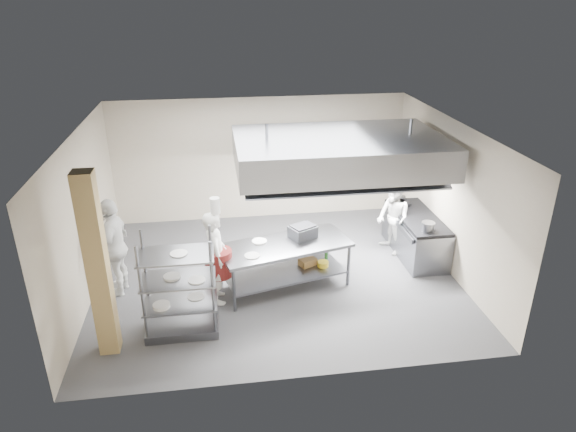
{
  "coord_description": "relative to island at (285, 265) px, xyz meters",
  "views": [
    {
      "loc": [
        -1.07,
        -8.89,
        5.28
      ],
      "look_at": [
        0.27,
        0.2,
        1.2
      ],
      "focal_mm": 32.0,
      "sensor_mm": 36.0,
      "label": 1
    }
  ],
  "objects": [
    {
      "name": "wall_shelf",
      "position": [
        1.69,
        3.26,
        1.04
      ],
      "size": [
        1.5,
        0.28,
        0.04
      ],
      "primitive_type": "cube",
      "color": "gray",
      "rests_on": "wall_back"
    },
    {
      "name": "wall_back",
      "position": [
        -0.11,
        3.42,
        1.04
      ],
      "size": [
        7.0,
        0.0,
        7.0
      ],
      "primitive_type": "plane",
      "rotation": [
        1.57,
        0.0,
        0.0
      ],
      "color": "tan",
      "rests_on": "ground"
    },
    {
      "name": "wall_right",
      "position": [
        3.39,
        0.42,
        1.04
      ],
      "size": [
        0.0,
        6.0,
        6.0
      ],
      "primitive_type": "plane",
      "rotation": [
        1.57,
        0.0,
        -1.57
      ],
      "color": "tan",
      "rests_on": "ground"
    },
    {
      "name": "stockpot",
      "position": [
        2.88,
        0.19,
        0.53
      ],
      "size": [
        0.26,
        0.26,
        0.18
      ],
      "primitive_type": "cylinder",
      "color": "gray",
      "rests_on": "range_top"
    },
    {
      "name": "wicker_basket",
      "position": [
        0.48,
        0.19,
        -0.06
      ],
      "size": [
        0.39,
        0.34,
        0.14
      ],
      "primitive_type": "cube",
      "rotation": [
        0.0,
        0.0,
        0.45
      ],
      "color": "brown",
      "rests_on": "island_undershelf"
    },
    {
      "name": "island_undershelf",
      "position": [
        0.0,
        0.0,
        -0.16
      ],
      "size": [
        2.42,
        1.47,
        0.04
      ],
      "primitive_type": "cube",
      "rotation": [
        0.0,
        0.0,
        0.26
      ],
      "color": "slate",
      "rests_on": "island"
    },
    {
      "name": "island_worktop",
      "position": [
        0.0,
        0.0,
        0.42
      ],
      "size": [
        2.63,
        1.61,
        0.06
      ],
      "primitive_type": "cube",
      "rotation": [
        0.0,
        0.0,
        0.26
      ],
      "color": "gray",
      "rests_on": "island"
    },
    {
      "name": "chef_plating",
      "position": [
        -3.11,
        0.29,
        0.49
      ],
      "size": [
        0.63,
        1.17,
        1.89
      ],
      "primitive_type": "imported",
      "rotation": [
        0.0,
        0.0,
        -1.73
      ],
      "color": "white",
      "rests_on": "floor"
    },
    {
      "name": "griddle",
      "position": [
        0.38,
        0.23,
        0.57
      ],
      "size": [
        0.59,
        0.54,
        0.23
      ],
      "primitive_type": "cube",
      "rotation": [
        0.0,
        0.0,
        0.48
      ],
      "color": "slate",
      "rests_on": "island_worktop"
    },
    {
      "name": "exhaust_hood",
      "position": [
        1.19,
        0.82,
        1.94
      ],
      "size": [
        4.0,
        2.5,
        0.6
      ],
      "primitive_type": "cube",
      "color": "gray",
      "rests_on": "ceiling"
    },
    {
      "name": "ceiling",
      "position": [
        -0.11,
        0.42,
        2.54
      ],
      "size": [
        7.0,
        7.0,
        0.0
      ],
      "primitive_type": "plane",
      "rotation": [
        3.14,
        0.0,
        0.0
      ],
      "color": "silver",
      "rests_on": "wall_back"
    },
    {
      "name": "hood_strip_a",
      "position": [
        0.29,
        0.82,
        1.62
      ],
      "size": [
        1.6,
        0.12,
        0.04
      ],
      "primitive_type": "cube",
      "color": "white",
      "rests_on": "exhaust_hood"
    },
    {
      "name": "floor",
      "position": [
        -0.11,
        0.42,
        -0.46
      ],
      "size": [
        7.0,
        7.0,
        0.0
      ],
      "primitive_type": "plane",
      "color": "#28282A",
      "rests_on": "ground"
    },
    {
      "name": "chef_line",
      "position": [
        2.49,
        1.07,
        0.34
      ],
      "size": [
        0.74,
        0.87,
        1.6
      ],
      "primitive_type": "imported",
      "rotation": [
        0.0,
        0.0,
        -1.38
      ],
      "color": "white",
      "rests_on": "floor"
    },
    {
      "name": "wall_left",
      "position": [
        -3.61,
        0.42,
        1.04
      ],
      "size": [
        0.0,
        6.0,
        6.0
      ],
      "primitive_type": "plane",
      "rotation": [
        1.57,
        0.0,
        1.57
      ],
      "color": "tan",
      "rests_on": "ground"
    },
    {
      "name": "chef_head",
      "position": [
        -1.28,
        -0.29,
        0.43
      ],
      "size": [
        0.47,
        0.68,
        1.77
      ],
      "primitive_type": "imported",
      "rotation": [
        0.0,
        0.0,
        1.65
      ],
      "color": "white",
      "rests_on": "floor"
    },
    {
      "name": "cooking_range",
      "position": [
        2.97,
        0.92,
        -0.04
      ],
      "size": [
        0.8,
        2.0,
        0.84
      ],
      "primitive_type": "cube",
      "color": "slate",
      "rests_on": "floor"
    },
    {
      "name": "island",
      "position": [
        0.0,
        0.0,
        0.0
      ],
      "size": [
        2.63,
        1.61,
        0.91
      ],
      "primitive_type": null,
      "rotation": [
        0.0,
        0.0,
        0.26
      ],
      "color": "slate",
      "rests_on": "floor"
    },
    {
      "name": "hood_strip_b",
      "position": [
        2.09,
        0.82,
        1.62
      ],
      "size": [
        1.6,
        0.12,
        0.04
      ],
      "primitive_type": "cube",
      "color": "white",
      "rests_on": "exhaust_hood"
    },
    {
      "name": "range_top",
      "position": [
        2.97,
        0.92,
        0.41
      ],
      "size": [
        0.78,
        1.96,
        0.06
      ],
      "primitive_type": "cube",
      "color": "black",
      "rests_on": "cooking_range"
    },
    {
      "name": "pass_rack",
      "position": [
        -1.9,
        -1.15,
        0.44
      ],
      "size": [
        1.19,
        0.7,
        1.79
      ],
      "primitive_type": null,
      "rotation": [
        0.0,
        0.0,
        -0.0
      ],
      "color": "slate",
      "rests_on": "floor"
    },
    {
      "name": "column",
      "position": [
        -3.01,
        -1.48,
        1.04
      ],
      "size": [
        0.3,
        0.3,
        3.0
      ],
      "primitive_type": "cube",
      "color": "tan",
      "rests_on": "floor"
    },
    {
      "name": "plate_stack",
      "position": [
        -1.9,
        -1.15,
        0.12
      ],
      "size": [
        0.28,
        0.28,
        0.05
      ],
      "primitive_type": "cylinder",
      "color": "white",
      "rests_on": "pass_rack"
    }
  ]
}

